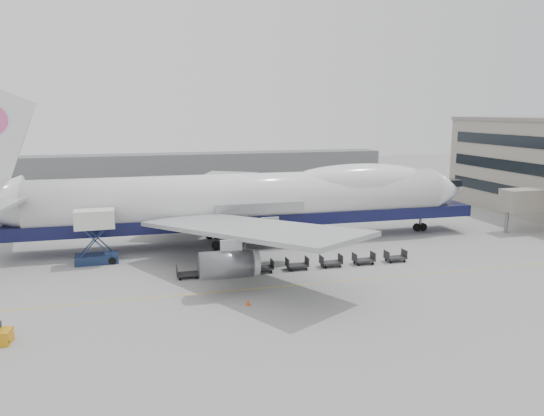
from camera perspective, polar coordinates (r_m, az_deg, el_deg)
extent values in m
plane|color=gray|center=(57.21, -0.20, -6.53)|extent=(260.00, 260.00, 0.00)
cube|color=gold|center=(51.71, 1.52, -8.39)|extent=(60.00, 0.15, 0.01)
cube|color=gray|center=(82.29, 26.23, 0.83)|extent=(9.00, 3.00, 3.00)
cylinder|color=slate|center=(80.23, 23.91, -1.39)|extent=(0.50, 0.50, 3.00)
cube|color=slate|center=(123.68, -13.11, 4.04)|extent=(110.00, 8.00, 7.00)
cylinder|color=white|center=(67.30, -2.82, 1.02)|extent=(52.00, 6.40, 6.40)
cube|color=#11133E|center=(67.98, -1.97, -1.07)|extent=(60.00, 5.76, 1.50)
cone|color=white|center=(78.62, 18.33, 1.87)|extent=(6.00, 6.40, 6.40)
ellipsoid|color=white|center=(71.92, 9.43, 2.92)|extent=(20.67, 5.78, 4.56)
cube|color=#9EA0A3|center=(53.09, -2.71, -2.19)|extent=(20.35, 26.74, 2.26)
cube|color=#9EA0A3|center=(80.78, -7.04, 2.11)|extent=(20.35, 26.74, 2.26)
cylinder|color=#595B60|center=(85.41, -9.45, 1.00)|extent=(4.80, 2.60, 2.60)
cylinder|color=#595B60|center=(77.44, -4.36, 0.15)|extent=(4.80, 2.60, 2.60)
cylinder|color=#595B60|center=(58.31, -0.71, -3.25)|extent=(4.80, 2.60, 2.60)
cylinder|color=#595B60|center=(48.60, -4.97, -6.09)|extent=(4.80, 2.60, 2.60)
cylinder|color=slate|center=(77.27, 15.65, -1.48)|extent=(0.36, 0.36, 2.50)
cylinder|color=black|center=(77.41, 15.63, -1.99)|extent=(1.10, 0.45, 1.10)
cylinder|color=slate|center=(64.74, -4.82, -3.40)|extent=(0.36, 0.36, 2.50)
cylinder|color=black|center=(64.91, -4.81, -4.00)|extent=(1.10, 0.45, 1.10)
cylinder|color=slate|center=(70.50, -5.69, -2.27)|extent=(0.36, 0.36, 2.50)
cylinder|color=black|center=(70.66, -5.68, -2.82)|extent=(1.10, 0.45, 1.10)
cube|color=#172647|center=(62.17, -18.32, -5.20)|extent=(4.69, 2.39, 1.01)
cube|color=silver|center=(61.16, -18.56, -1.14)|extent=(4.33, 2.56, 2.03)
cube|color=#172647|center=(60.63, -18.49, -3.36)|extent=(3.30, 0.24, 3.64)
cube|color=#172647|center=(62.60, -18.39, -2.93)|extent=(3.30, 0.24, 3.64)
cube|color=slate|center=(62.60, -18.48, -0.87)|extent=(2.25, 1.19, 0.15)
cylinder|color=black|center=(61.44, -19.91, -5.57)|extent=(0.83, 0.32, 0.83)
cylinder|color=black|center=(63.22, -19.78, -5.12)|extent=(0.83, 0.32, 0.83)
cylinder|color=black|center=(61.22, -16.81, -5.44)|extent=(0.83, 0.32, 0.83)
cylinder|color=black|center=(63.00, -16.76, -4.99)|extent=(0.83, 0.32, 0.83)
cylinder|color=black|center=(43.68, -26.84, -12.74)|extent=(0.67, 0.29, 0.67)
cylinder|color=black|center=(44.80, -26.52, -12.14)|extent=(0.67, 0.29, 0.67)
cone|color=#D7440B|center=(46.82, -2.59, -10.09)|extent=(0.37, 0.37, 0.57)
cube|color=#D7440B|center=(46.91, -2.59, -10.40)|extent=(0.39, 0.39, 0.03)
cube|color=#2D2D30|center=(54.59, -9.03, -7.01)|extent=(2.30, 1.35, 0.18)
cube|color=#2D2D30|center=(54.38, -10.20, -6.67)|extent=(0.08, 1.35, 0.90)
cube|color=#2D2D30|center=(54.58, -7.88, -6.54)|extent=(0.08, 1.35, 0.90)
cylinder|color=black|center=(54.08, -9.86, -7.53)|extent=(0.30, 0.12, 0.30)
cylinder|color=black|center=(55.13, -9.96, -7.19)|extent=(0.30, 0.12, 0.30)
cylinder|color=black|center=(54.24, -8.05, -7.43)|extent=(0.30, 0.12, 0.30)
cylinder|color=black|center=(55.28, -8.20, -7.08)|extent=(0.30, 0.12, 0.30)
cube|color=#2D2D30|center=(55.08, -5.01, -6.76)|extent=(2.30, 1.35, 0.18)
cube|color=#2D2D30|center=(54.80, -6.16, -6.43)|extent=(0.08, 1.35, 0.90)
cube|color=#2D2D30|center=(55.15, -3.88, -6.28)|extent=(0.08, 1.35, 0.90)
cylinder|color=black|center=(54.52, -5.79, -7.28)|extent=(0.30, 0.12, 0.30)
cylinder|color=black|center=(55.56, -5.97, -6.94)|extent=(0.30, 0.12, 0.30)
cylinder|color=black|center=(54.80, -4.02, -7.16)|extent=(0.30, 0.12, 0.30)
cylinder|color=black|center=(55.83, -4.24, -6.83)|extent=(0.30, 0.12, 0.30)
cube|color=#2D2D30|center=(55.84, -1.09, -6.48)|extent=(2.30, 1.35, 0.18)
cube|color=#2D2D30|center=(55.48, -2.20, -6.16)|extent=(0.08, 1.35, 0.90)
cube|color=#2D2D30|center=(55.98, 0.01, -6.00)|extent=(0.08, 1.35, 0.90)
cylinder|color=black|center=(55.22, -1.81, -7.00)|extent=(0.30, 0.12, 0.30)
cylinder|color=black|center=(56.25, -2.07, -6.67)|extent=(0.30, 0.12, 0.30)
cylinder|color=black|center=(55.62, -0.09, -6.87)|extent=(0.30, 0.12, 0.30)
cylinder|color=black|center=(56.63, -0.38, -6.55)|extent=(0.30, 0.12, 0.30)
cube|color=#2D2D30|center=(56.84, 2.71, -6.18)|extent=(2.30, 1.35, 0.18)
cube|color=#2D2D30|center=(56.42, 1.64, -5.88)|extent=(0.08, 1.35, 0.90)
cube|color=#2D2D30|center=(57.06, 3.77, -5.70)|extent=(0.08, 1.35, 0.90)
cylinder|color=black|center=(56.19, 2.05, -6.69)|extent=(0.30, 0.12, 0.30)
cylinder|color=black|center=(57.19, 1.72, -6.38)|extent=(0.30, 0.12, 0.30)
cylinder|color=black|center=(56.69, 3.70, -6.55)|extent=(0.30, 0.12, 0.30)
cylinder|color=black|center=(57.68, 3.35, -6.25)|extent=(0.30, 0.12, 0.30)
cube|color=#2D2D30|center=(58.09, 6.35, -5.87)|extent=(2.30, 1.35, 0.18)
cube|color=#2D2D30|center=(57.60, 5.34, -5.57)|extent=(0.08, 1.35, 0.90)
cube|color=#2D2D30|center=(58.38, 7.37, -5.40)|extent=(0.08, 1.35, 0.90)
cylinder|color=black|center=(57.39, 5.75, -6.37)|extent=(0.30, 0.12, 0.30)
cylinder|color=black|center=(58.38, 5.37, -6.07)|extent=(0.30, 0.12, 0.30)
cylinder|color=black|center=(57.99, 7.33, -6.22)|extent=(0.30, 0.12, 0.30)
cylinder|color=black|center=(58.97, 6.93, -5.93)|extent=(0.30, 0.12, 0.30)
cube|color=#2D2D30|center=(59.56, 9.83, -5.55)|extent=(2.30, 1.35, 0.18)
cube|color=#2D2D30|center=(59.01, 8.87, -5.26)|extent=(0.08, 1.35, 0.90)
cube|color=#2D2D30|center=(59.91, 10.80, -5.09)|extent=(0.08, 1.35, 0.90)
cylinder|color=black|center=(58.82, 9.29, -6.04)|extent=(0.30, 0.12, 0.30)
cylinder|color=black|center=(59.78, 8.85, -5.75)|extent=(0.30, 0.12, 0.30)
cylinder|color=black|center=(59.52, 10.79, -5.89)|extent=(0.30, 0.12, 0.30)
cylinder|color=black|center=(60.47, 10.34, -5.61)|extent=(0.30, 0.12, 0.30)
cube|color=#2D2D30|center=(61.24, 13.12, -5.22)|extent=(2.30, 1.35, 0.18)
cube|color=#2D2D30|center=(60.64, 12.21, -4.95)|extent=(0.08, 1.35, 0.90)
cube|color=#2D2D30|center=(61.65, 14.04, -4.77)|extent=(0.08, 1.35, 0.90)
cylinder|color=black|center=(60.47, 12.64, -5.70)|extent=(0.30, 0.12, 0.30)
cylinder|color=black|center=(61.40, 12.16, -5.43)|extent=(0.30, 0.12, 0.30)
cylinder|color=black|center=(61.26, 14.06, -5.55)|extent=(0.30, 0.12, 0.30)
cylinder|color=black|center=(62.18, 13.56, -5.29)|extent=(0.30, 0.12, 0.30)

